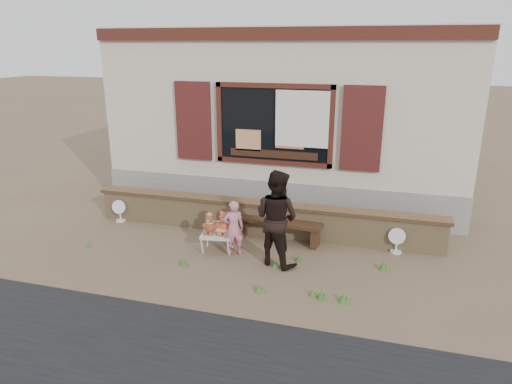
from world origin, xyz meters
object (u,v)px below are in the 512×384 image
(folding_chair, at_px, (217,235))
(child, at_px, (234,228))
(teddy_bear_right, at_px, (225,222))
(bench, at_px, (279,226))
(adult, at_px, (277,218))
(teddy_bear_left, at_px, (210,223))

(folding_chair, bearing_deg, child, -22.63)
(teddy_bear_right, bearing_deg, bench, 32.44)
(folding_chair, distance_m, adult, 1.28)
(teddy_bear_left, height_order, teddy_bear_right, teddy_bear_right)
(folding_chair, bearing_deg, bench, 28.95)
(adult, bearing_deg, child, 15.01)
(teddy_bear_left, distance_m, child, 0.49)
(adult, bearing_deg, teddy_bear_right, 10.41)
(folding_chair, bearing_deg, teddy_bear_right, 0.00)
(bench, relative_size, adult, 1.01)
(folding_chair, distance_m, teddy_bear_left, 0.26)
(child, bearing_deg, teddy_bear_right, -58.02)
(bench, bearing_deg, adult, -72.61)
(folding_chair, xyz_separation_m, child, (0.35, -0.09, 0.20))
(bench, xyz_separation_m, adult, (0.17, -0.93, 0.53))
(teddy_bear_right, height_order, child, child)
(bench, xyz_separation_m, teddy_bear_right, (-0.85, -0.72, 0.26))
(bench, relative_size, teddy_bear_right, 3.85)
(folding_chair, height_order, adult, adult)
(bench, height_order, folding_chair, bench)
(folding_chair, distance_m, teddy_bear_right, 0.29)
(bench, relative_size, child, 1.64)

